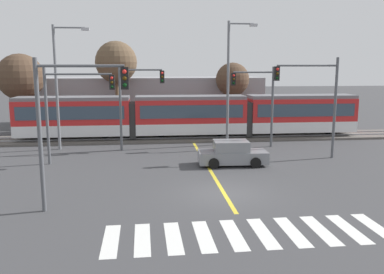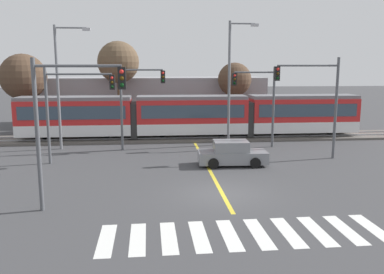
% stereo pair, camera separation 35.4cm
% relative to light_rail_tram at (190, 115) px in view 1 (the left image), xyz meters
% --- Properties ---
extents(ground_plane, '(200.00, 200.00, 0.00)m').
position_rel_light_rail_tram_xyz_m(ground_plane, '(0.06, -14.95, -2.05)').
color(ground_plane, '#3D3D3F').
extents(track_bed, '(120.00, 4.00, 0.18)m').
position_rel_light_rail_tram_xyz_m(track_bed, '(0.06, 0.01, -1.96)').
color(track_bed, '#56514C').
rests_on(track_bed, ground).
extents(rail_near, '(120.00, 0.08, 0.10)m').
position_rel_light_rail_tram_xyz_m(rail_near, '(0.06, -0.71, -1.82)').
color(rail_near, '#939399').
rests_on(rail_near, track_bed).
extents(rail_far, '(120.00, 0.08, 0.10)m').
position_rel_light_rail_tram_xyz_m(rail_far, '(0.06, 0.73, -1.82)').
color(rail_far, '#939399').
rests_on(rail_far, track_bed).
extents(light_rail_tram, '(28.00, 2.64, 3.43)m').
position_rel_light_rail_tram_xyz_m(light_rail_tram, '(0.00, 0.00, 0.00)').
color(light_rail_tram, silver).
rests_on(light_rail_tram, track_bed).
extents(crosswalk_stripe_0, '(0.60, 2.81, 0.01)m').
position_rel_light_rail_tram_xyz_m(crosswalk_stripe_0, '(-4.89, -19.77, -2.04)').
color(crosswalk_stripe_0, silver).
rests_on(crosswalk_stripe_0, ground).
extents(crosswalk_stripe_1, '(0.60, 2.81, 0.01)m').
position_rel_light_rail_tram_xyz_m(crosswalk_stripe_1, '(-3.79, -19.75, -2.04)').
color(crosswalk_stripe_1, silver).
rests_on(crosswalk_stripe_1, ground).
extents(crosswalk_stripe_2, '(0.60, 2.81, 0.01)m').
position_rel_light_rail_tram_xyz_m(crosswalk_stripe_2, '(-2.69, -19.74, -2.04)').
color(crosswalk_stripe_2, silver).
rests_on(crosswalk_stripe_2, ground).
extents(crosswalk_stripe_3, '(0.60, 2.81, 0.01)m').
position_rel_light_rail_tram_xyz_m(crosswalk_stripe_3, '(-1.59, -19.73, -2.04)').
color(crosswalk_stripe_3, silver).
rests_on(crosswalk_stripe_3, ground).
extents(crosswalk_stripe_4, '(0.60, 2.81, 0.01)m').
position_rel_light_rail_tram_xyz_m(crosswalk_stripe_4, '(-0.49, -19.71, -2.04)').
color(crosswalk_stripe_4, silver).
rests_on(crosswalk_stripe_4, ground).
extents(crosswalk_stripe_5, '(0.60, 2.81, 0.01)m').
position_rel_light_rail_tram_xyz_m(crosswalk_stripe_5, '(0.61, -19.70, -2.04)').
color(crosswalk_stripe_5, silver).
rests_on(crosswalk_stripe_5, ground).
extents(crosswalk_stripe_6, '(0.60, 2.81, 0.01)m').
position_rel_light_rail_tram_xyz_m(crosswalk_stripe_6, '(1.71, -19.68, -2.04)').
color(crosswalk_stripe_6, silver).
rests_on(crosswalk_stripe_6, ground).
extents(crosswalk_stripe_7, '(0.60, 2.81, 0.01)m').
position_rel_light_rail_tram_xyz_m(crosswalk_stripe_7, '(2.81, -19.67, -2.04)').
color(crosswalk_stripe_7, silver).
rests_on(crosswalk_stripe_7, ground).
extents(crosswalk_stripe_8, '(0.60, 2.81, 0.01)m').
position_rel_light_rail_tram_xyz_m(crosswalk_stripe_8, '(3.91, -19.66, -2.04)').
color(crosswalk_stripe_8, silver).
rests_on(crosswalk_stripe_8, ground).
extents(crosswalk_stripe_9, '(0.60, 2.81, 0.01)m').
position_rel_light_rail_tram_xyz_m(crosswalk_stripe_9, '(5.01, -19.64, -2.04)').
color(crosswalk_stripe_9, silver).
rests_on(crosswalk_stripe_9, ground).
extents(lane_centre_line, '(0.20, 15.71, 0.01)m').
position_rel_light_rail_tram_xyz_m(lane_centre_line, '(0.06, -9.85, -2.04)').
color(lane_centre_line, gold).
rests_on(lane_centre_line, ground).
extents(sedan_crossing, '(4.26, 2.04, 1.52)m').
position_rel_light_rail_tram_xyz_m(sedan_crossing, '(1.61, -9.34, -1.35)').
color(sedan_crossing, gray).
rests_on(sedan_crossing, ground).
extents(traffic_light_far_right, '(3.25, 0.38, 5.98)m').
position_rel_light_rail_tram_xyz_m(traffic_light_far_right, '(4.66, -4.00, 1.89)').
color(traffic_light_far_right, '#515459').
rests_on(traffic_light_far_right, ground).
extents(traffic_light_far_left, '(3.25, 0.38, 6.07)m').
position_rel_light_rail_tram_xyz_m(traffic_light_far_left, '(-4.39, -4.05, 1.98)').
color(traffic_light_far_left, '#515459').
rests_on(traffic_light_far_left, ground).
extents(traffic_light_mid_left, '(4.25, 0.38, 6.00)m').
position_rel_light_rail_tram_xyz_m(traffic_light_mid_left, '(-8.22, -7.89, 1.95)').
color(traffic_light_mid_left, '#515459').
rests_on(traffic_light_mid_left, ground).
extents(traffic_light_mid_right, '(4.25, 0.38, 6.59)m').
position_rel_light_rail_tram_xyz_m(traffic_light_mid_right, '(7.27, -8.12, 2.28)').
color(traffic_light_mid_right, '#515459').
rests_on(traffic_light_mid_right, ground).
extents(traffic_light_near_left, '(3.75, 0.38, 6.38)m').
position_rel_light_rail_tram_xyz_m(traffic_light_near_left, '(-6.71, -16.47, 2.20)').
color(traffic_light_near_left, '#515459').
rests_on(traffic_light_near_left, ground).
extents(street_lamp_west, '(2.58, 0.28, 8.88)m').
position_rel_light_rail_tram_xyz_m(street_lamp_west, '(-9.73, -3.32, 3.03)').
color(street_lamp_west, slate).
rests_on(street_lamp_west, ground).
extents(street_lamp_centre, '(2.25, 0.28, 9.33)m').
position_rel_light_rail_tram_xyz_m(street_lamp_centre, '(2.78, -2.79, 3.22)').
color(street_lamp_centre, slate).
rests_on(street_lamp_centre, ground).
extents(bare_tree_far_west, '(4.09, 4.09, 7.11)m').
position_rel_light_rail_tram_xyz_m(bare_tree_far_west, '(-14.64, 4.20, 3.00)').
color(bare_tree_far_west, brown).
rests_on(bare_tree_far_west, ground).
extents(bare_tree_west, '(3.87, 3.87, 8.32)m').
position_rel_light_rail_tram_xyz_m(bare_tree_west, '(-6.37, 5.47, 4.31)').
color(bare_tree_west, brown).
rests_on(bare_tree_west, ground).
extents(bare_tree_east, '(3.23, 3.23, 6.36)m').
position_rel_light_rail_tram_xyz_m(bare_tree_east, '(4.68, 5.59, 2.67)').
color(bare_tree_east, brown).
rests_on(bare_tree_east, ground).
extents(building_backdrop_far, '(22.87, 6.00, 4.85)m').
position_rel_light_rail_tram_xyz_m(building_backdrop_far, '(-3.06, 9.97, 0.38)').
color(building_backdrop_far, gray).
rests_on(building_backdrop_far, ground).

